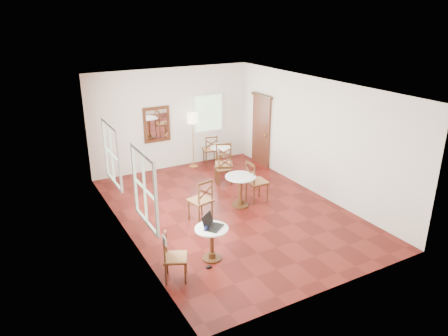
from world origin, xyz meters
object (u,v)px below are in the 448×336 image
water_glass (213,225)px  mouse (208,227)px  chair_near_b (174,257)px  floor_lamp (193,122)px  cafe_table_back (221,155)px  chair_back_a (210,149)px  chair_near_a (201,200)px  cafe_table_near (212,240)px  chair_mid_a (223,168)px  power_adapter (209,267)px  cafe_table_mid (240,188)px  navy_mug (206,228)px  chair_back_b (224,163)px  chair_mid_b (256,182)px  laptop (211,224)px

water_glass → mouse: bearing=159.1°
chair_near_b → floor_lamp: floor_lamp is taller
cafe_table_back → chair_back_a: chair_back_a is taller
chair_back_a → chair_near_a: bearing=71.7°
cafe_table_back → cafe_table_near: bearing=-120.4°
cafe_table_near → floor_lamp: (1.87, 4.81, 1.00)m
chair_mid_a → floor_lamp: floor_lamp is taller
chair_mid_a → water_glass: 3.79m
floor_lamp → power_adapter: size_ratio=17.21×
mouse → cafe_table_mid: bearing=67.9°
cafe_table_mid → navy_mug: bearing=-135.6°
chair_back_b → power_adapter: 4.35m
floor_lamp → water_glass: floor_lamp is taller
chair_mid_a → power_adapter: bearing=68.5°
chair_near_b → chair_back_a: bearing=-7.6°
cafe_table_back → chair_mid_b: chair_mid_b is taller
water_glass → power_adapter: size_ratio=0.96×
mouse → power_adapter: mouse is taller
cafe_table_back → power_adapter: 5.41m
chair_near_b → water_glass: (0.91, 0.27, 0.28)m
chair_near_a → chair_back_a: size_ratio=1.10×
laptop → power_adapter: (-0.20, -0.28, -0.73)m
cafe_table_mid → navy_mug: 2.59m
chair_near_a → chair_back_a: 3.82m
chair_mid_a → power_adapter: size_ratio=9.26×
laptop → navy_mug: 0.16m
mouse → laptop: bearing=-1.9°
cafe_table_near → chair_near_a: bearing=71.1°
chair_mid_b → navy_mug: 3.01m
chair_back_b → power_adapter: bearing=-96.1°
chair_near_b → chair_back_b: (3.02, 3.64, 0.07)m
chair_near_a → navy_mug: chair_near_a is taller
cafe_table_mid → laptop: (-1.70, -1.75, 0.26)m
chair_mid_b → laptop: bearing=131.4°
chair_near_b → cafe_table_near: bearing=-48.5°
chair_mid_b → water_glass: size_ratio=11.26×
navy_mug → chair_back_a: bearing=62.0°
chair_near_b → chair_mid_b: 3.73m
chair_near_b → chair_back_a: size_ratio=0.98×
chair_near_a → chair_mid_a: (1.50, 1.67, -0.06)m
chair_near_b → chair_back_a: (3.35, 5.10, 0.01)m
chair_back_b → mouse: size_ratio=11.25×
chair_back_a → chair_back_b: size_ratio=0.87×
chair_near_b → cafe_table_back: bearing=-11.0°
cafe_table_mid → floor_lamp: bearing=87.1°
chair_mid_a → chair_back_a: size_ratio=0.98×
water_glass → cafe_table_mid: bearing=46.2°
laptop → mouse: (-0.06, 0.03, -0.05)m
chair_back_a → laptop: size_ratio=1.95×
laptop → water_glass: bearing=-45.6°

